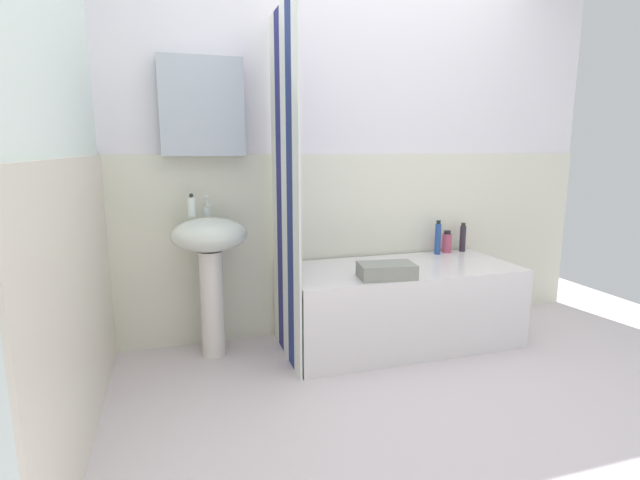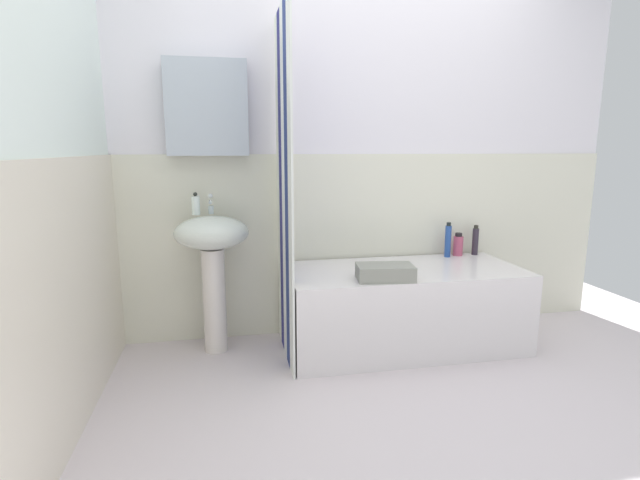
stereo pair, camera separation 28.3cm
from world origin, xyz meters
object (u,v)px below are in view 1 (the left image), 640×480
conditioner_bottle (463,238)px  shampoo_bottle (438,238)px  soap_dispenser (192,206)px  bathtub (400,304)px  body_wash_bottle (447,242)px  sink (210,256)px  towel_folded (387,271)px

conditioner_bottle → shampoo_bottle: bearing=-172.5°
soap_dispenser → bathtub: 1.43m
conditioner_bottle → body_wash_bottle: size_ratio=1.32×
bathtub → conditioner_bottle: (0.63, 0.28, 0.35)m
bathtub → conditioner_bottle: conditioner_bottle is taller
bathtub → conditioner_bottle: bearing=23.9°
sink → bathtub: (1.16, -0.15, -0.37)m
conditioner_bottle → shampoo_bottle: (-0.22, -0.03, 0.02)m
bathtub → conditioner_bottle: size_ratio=6.99×
soap_dispenser → conditioner_bottle: (1.88, 0.05, -0.30)m
soap_dispenser → shampoo_bottle: (1.66, 0.03, -0.29)m
body_wash_bottle → towel_folded: size_ratio=0.50×
sink → shampoo_bottle: (1.57, 0.10, -0.00)m
sink → towel_folded: sink is taller
shampoo_bottle → bathtub: bearing=-148.6°
sink → shampoo_bottle: 1.57m
conditioner_bottle → body_wash_bottle: 0.13m
soap_dispenser → body_wash_bottle: size_ratio=0.86×
body_wash_bottle → conditioner_bottle: bearing=-0.5°
body_wash_bottle → sink: bearing=-175.4°
towel_folded → bathtub: bearing=48.0°
shampoo_bottle → soap_dispenser: bearing=-179.1°
body_wash_bottle → shampoo_bottle: (-0.09, -0.03, 0.04)m
sink → shampoo_bottle: sink is taller
soap_dispenser → body_wash_bottle: soap_dispenser is taller
body_wash_bottle → shampoo_bottle: bearing=-162.1°
body_wash_bottle → towel_folded: 0.86m
body_wash_bottle → towel_folded: (-0.70, -0.50, -0.03)m
body_wash_bottle → towel_folded: body_wash_bottle is taller
shampoo_bottle → towel_folded: shampoo_bottle is taller
conditioner_bottle → towel_folded: (-0.83, -0.50, -0.06)m
sink → conditioner_bottle: bearing=4.2°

